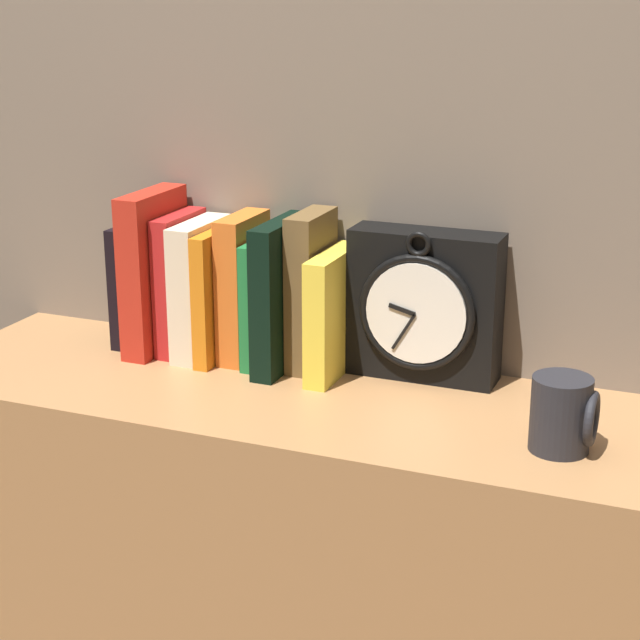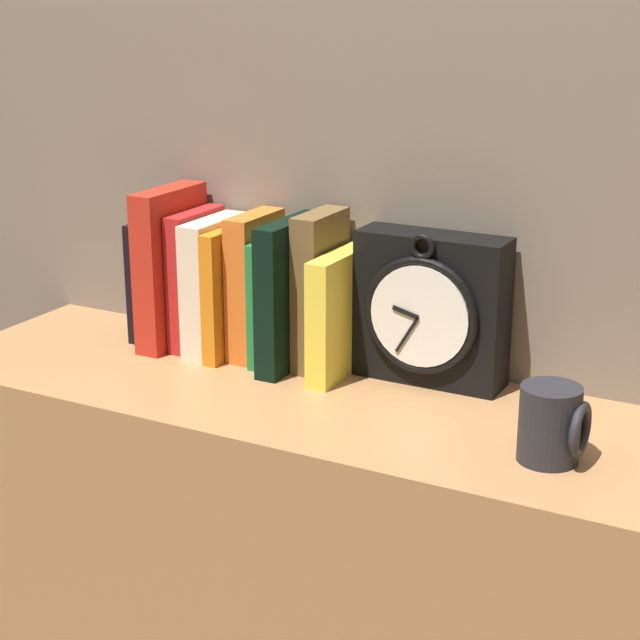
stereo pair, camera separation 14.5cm
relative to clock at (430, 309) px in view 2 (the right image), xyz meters
The scene contains 13 objects.
wall_back 0.33m from the clock, 145.30° to the left, with size 6.00×0.05×2.60m.
clock is the anchor object (origin of this frame).
book_slot0_black 0.46m from the clock, behind, with size 0.04×0.11×0.19m.
book_slot1_red 0.42m from the clock, behind, with size 0.04×0.15×0.25m.
book_slot2_red 0.38m from the clock, behind, with size 0.03×0.12×0.21m.
book_slot3_cream 0.35m from the clock, behind, with size 0.04×0.14×0.21m.
book_slot4_orange 0.31m from the clock, behind, with size 0.02×0.14×0.20m.
book_slot5_orange 0.28m from the clock, behind, with size 0.04×0.12×0.22m.
book_slot6_green 0.24m from the clock, behind, with size 0.02×0.13×0.19m.
book_slot7_black 0.21m from the clock, 169.75° to the right, with size 0.03×0.15×0.22m.
book_slot8_brown 0.17m from the clock, behind, with size 0.04×0.11×0.23m.
book_slot9_yellow 0.13m from the clock, 164.13° to the right, with size 0.03×0.15×0.18m.
mug 0.30m from the clock, 37.34° to the right, with size 0.08×0.07×0.09m.
Camera 2 is at (0.65, -1.22, 1.45)m, focal length 60.00 mm.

